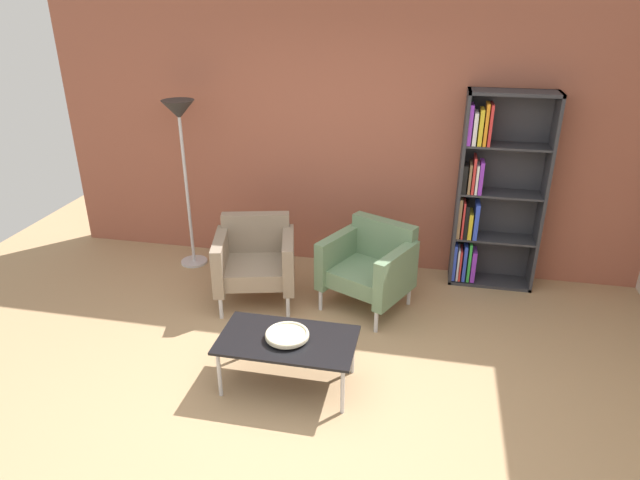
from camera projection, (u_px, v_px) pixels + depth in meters
name	position (u px, v px, depth m)	size (l,w,h in m)	color
ground_plane	(307.00, 412.00, 3.91)	(8.32, 8.32, 0.00)	tan
brick_back_panel	(362.00, 128.00, 5.50)	(6.40, 0.12, 2.90)	#9E5642
bookshelf_tall	(490.00, 195.00, 5.29)	(0.80, 0.30, 1.90)	#333338
coffee_table_low	(287.00, 342.00, 4.04)	(1.00, 0.56, 0.40)	black
decorative_bowl	(287.00, 335.00, 4.01)	(0.32, 0.32, 0.05)	beige
armchair_spare_guest	(370.00, 265.00, 5.07)	(0.92, 0.89, 0.78)	slate
armchair_by_bookshelf	(255.00, 259.00, 5.18)	(0.85, 0.81, 0.78)	gray
floor_lamp_torchiere	(181.00, 130.00, 5.43)	(0.32, 0.32, 1.74)	silver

